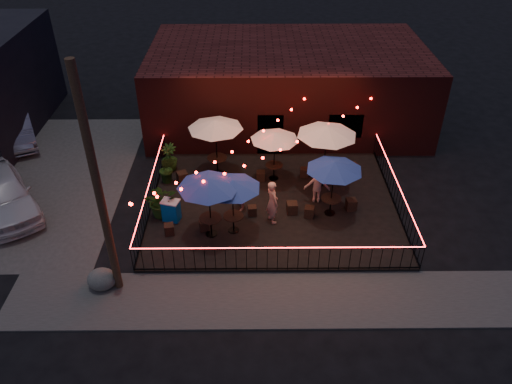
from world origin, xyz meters
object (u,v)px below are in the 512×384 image
cafe_table_0 (208,184)px  cafe_table_3 (275,137)px  utility_pole (98,190)px  cafe_table_5 (327,132)px  cooler (171,210)px  cafe_table_2 (232,185)px  cafe_table_4 (335,167)px  boulder (102,279)px  cafe_table_1 (215,125)px

cafe_table_0 → cafe_table_3: size_ratio=1.01×
utility_pole → cafe_table_0: bearing=41.1°
utility_pole → cafe_table_5: 9.83m
cafe_table_3 → cafe_table_5: (2.13, -0.37, 0.43)m
cafe_table_3 → cooler: 5.33m
cafe_table_2 → cafe_table_5: bearing=40.6°
cafe_table_2 → cooler: bearing=163.9°
cafe_table_5 → cooler: (-6.27, -2.55, -2.08)m
cafe_table_3 → cafe_table_4: cafe_table_4 is taller
utility_pole → cooler: bearing=68.9°
cafe_table_3 → boulder: cafe_table_3 is taller
cafe_table_3 → cafe_table_1: bearing=169.2°
boulder → cafe_table_0: bearing=36.6°
cafe_table_2 → cooler: cafe_table_2 is taller
cafe_table_1 → cooler: 4.25m
cafe_table_0 → cooler: 2.62m
cafe_table_0 → cooler: (-1.62, 0.91, -1.85)m
cooler → cafe_table_5: bearing=38.1°
cafe_table_0 → cafe_table_2: 0.89m
cafe_table_1 → cafe_table_5: 4.72m
utility_pole → cafe_table_4: (7.66, 3.86, -1.65)m
utility_pole → cafe_table_0: size_ratio=3.16×
cafe_table_2 → cafe_table_1: bearing=101.5°
cafe_table_1 → cafe_table_4: (4.68, -3.05, -0.22)m
cafe_table_0 → cooler: cafe_table_0 is taller
cafe_table_5 → cafe_table_4: bearing=-89.1°
cafe_table_2 → cafe_table_4: cafe_table_4 is taller
cafe_table_4 → cooler: size_ratio=2.94×
cooler → boulder: cooler is taller
cafe_table_1 → cooler: size_ratio=2.93×
utility_pole → cafe_table_5: bearing=38.5°
utility_pole → cafe_table_2: utility_pole is taller
cafe_table_2 → cooler: size_ratio=3.10×
cafe_table_1 → cafe_table_2: cafe_table_1 is taller
utility_pole → cafe_table_3: utility_pole is taller
boulder → cafe_table_3: bearing=46.9°
cafe_table_1 → cafe_table_0: bearing=-90.1°
cafe_table_3 → cafe_table_4: bearing=-49.9°
cooler → cafe_table_2: bearing=-0.1°
cafe_table_0 → boulder: cafe_table_0 is taller
boulder → cafe_table_1: bearing=63.0°
cafe_table_2 → boulder: 5.53m
cafe_table_1 → cafe_table_4: size_ratio=1.00×
cafe_table_4 → boulder: (-8.20, -3.88, -1.99)m
cafe_table_1 → cooler: (-1.63, -3.40, -1.96)m
cafe_table_5 → cafe_table_3: bearing=170.1°
cafe_table_0 → cafe_table_3: cafe_table_0 is taller
cafe_table_0 → cafe_table_5: bearing=36.7°
cafe_table_2 → cafe_table_4: 3.99m
utility_pole → cafe_table_2: 5.04m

